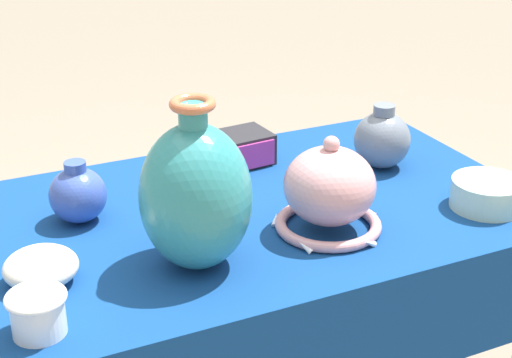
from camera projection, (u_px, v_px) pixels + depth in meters
name	position (u px, v px, depth m)	size (l,w,h in m)	color
display_table	(242.00, 243.00, 1.62)	(1.22, 0.72, 0.69)	#38383D
vase_tall_bulbous	(196.00, 195.00, 1.35)	(0.20, 0.20, 0.31)	teal
vase_dome_bell	(329.00, 192.00, 1.50)	(0.21, 0.22, 0.20)	#D19399
mosaic_tile_box	(234.00, 150.00, 1.81)	(0.18, 0.13, 0.07)	#232328
bowl_shallow_ivory	(41.00, 267.00, 1.34)	(0.13, 0.13, 0.06)	white
jar_round_cobalt	(78.00, 195.00, 1.54)	(0.11, 0.11, 0.13)	#3851A8
pot_squat_celadon	(487.00, 194.00, 1.61)	(0.15, 0.15, 0.06)	#A8CCB7
jar_round_slate	(382.00, 139.00, 1.78)	(0.13, 0.13, 0.15)	slate
cup_wide_porcelain	(38.00, 312.00, 1.20)	(0.10, 0.10, 0.07)	white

